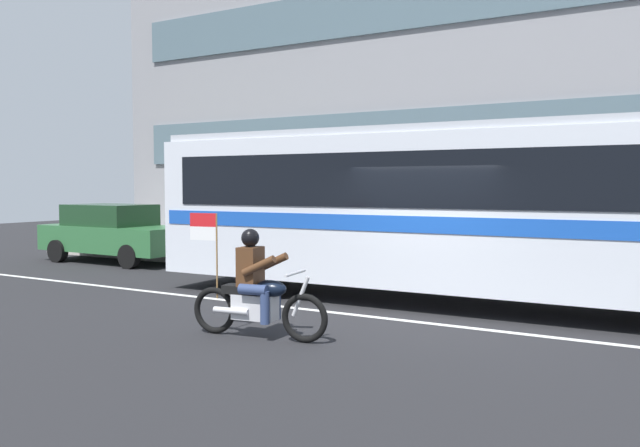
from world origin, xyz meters
TOP-DOWN VIEW (x-y plane):
  - ground_plane at (0.00, 0.00)m, footprint 60.00×60.00m
  - sidewalk_curb at (0.00, 5.10)m, footprint 28.00×3.80m
  - lane_center_stripe at (0.00, -0.60)m, footprint 26.60×0.14m
  - office_building_facade at (0.00, 7.39)m, footprint 28.00×0.89m
  - transit_bus at (0.59, 1.19)m, footprint 12.49×2.83m
  - motorcycle_with_rider at (-1.47, -2.72)m, footprint 2.18×0.68m
  - parked_sedan_curbside at (-10.21, 2.58)m, footprint 4.61×1.91m

SIDE VIEW (x-z plane):
  - ground_plane at x=0.00m, z-range 0.00..0.00m
  - lane_center_stripe at x=0.00m, z-range 0.00..0.01m
  - sidewalk_curb at x=0.00m, z-range 0.00..0.15m
  - motorcycle_with_rider at x=-1.47m, z-range -0.22..1.55m
  - parked_sedan_curbside at x=-10.21m, z-range 0.03..1.67m
  - transit_bus at x=0.59m, z-range 0.27..3.49m
  - office_building_facade at x=0.00m, z-range 0.01..10.44m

